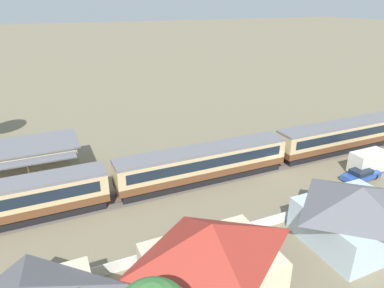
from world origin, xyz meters
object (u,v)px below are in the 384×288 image
object	(u,v)px
cottage_red_roof	(211,254)
parked_car_blue	(361,175)
cottage_grey_roof_2	(357,213)
delivery_truck_red	(373,161)
station_building	(30,161)
passenger_train	(205,162)

from	to	relation	value
cottage_red_roof	parked_car_blue	distance (m)	23.70
cottage_grey_roof_2	parked_car_blue	size ratio (longest dim) A/B	1.85
parked_car_blue	cottage_grey_roof_2	bearing A→B (deg)	-146.26
cottage_red_roof	delivery_truck_red	bearing A→B (deg)	17.36
cottage_grey_roof_2	station_building	bearing A→B (deg)	136.85
parked_car_blue	delivery_truck_red	distance (m)	3.01
cottage_red_roof	cottage_grey_roof_2	bearing A→B (deg)	-1.67
station_building	cottage_grey_roof_2	world-z (taller)	cottage_grey_roof_2
station_building	delivery_truck_red	distance (m)	39.55
cottage_red_roof	parked_car_blue	world-z (taller)	cottage_red_roof
cottage_red_roof	passenger_train	bearing A→B (deg)	65.27
station_building	cottage_grey_roof_2	distance (m)	33.79
passenger_train	cottage_grey_roof_2	size ratio (longest dim) A/B	6.90
parked_car_blue	delivery_truck_red	bearing A→B (deg)	14.45
cottage_grey_roof_2	delivery_truck_red	bearing A→B (deg)	34.62
station_building	cottage_red_roof	bearing A→B (deg)	-63.44
cottage_grey_roof_2	cottage_red_roof	bearing A→B (deg)	178.33
cottage_red_roof	delivery_truck_red	world-z (taller)	cottage_red_roof
cottage_red_roof	cottage_grey_roof_2	size ratio (longest dim) A/B	1.09
station_building	parked_car_blue	distance (m)	37.43
passenger_train	station_building	xyz separation A→B (m)	(-17.81, 8.72, -0.12)
delivery_truck_red	passenger_train	bearing A→B (deg)	162.09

